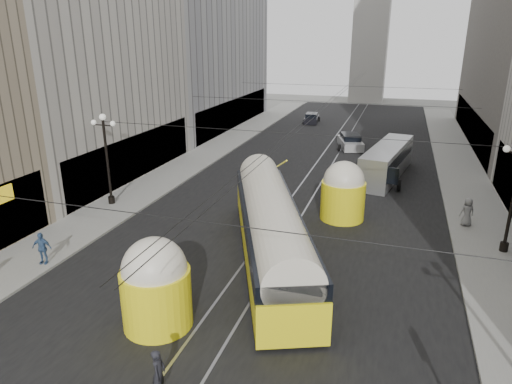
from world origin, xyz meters
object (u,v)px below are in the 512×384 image
Objects in this scene: pedestrian_crossing_a at (159,374)px; pedestrian_sidewalk_right at (467,212)px; streetcar at (271,227)px; pedestrian_sidewalk_left at (42,248)px; city_bus at (387,160)px.

pedestrian_crossing_a is 21.66m from pedestrian_sidewalk_right.
streetcar is 11.98m from pedestrian_sidewalk_left.
pedestrian_sidewalk_left is at bearing 46.58° from pedestrian_crossing_a.
streetcar reaches higher than city_bus.
streetcar reaches higher than pedestrian_sidewalk_left.
streetcar is 18.42m from city_bus.
pedestrian_crossing_a is at bearing -94.55° from streetcar.
pedestrian_sidewalk_left is (-11.17, -4.24, -0.92)m from streetcar.
city_bus is 28.89m from pedestrian_crossing_a.
city_bus reaches higher than pedestrian_sidewalk_right.
pedestrian_sidewalk_left is (-21.67, -12.11, -0.05)m from pedestrian_sidewalk_right.
streetcar is 10.67m from pedestrian_crossing_a.
city_bus is (5.24, 17.65, -0.44)m from streetcar.
streetcar is 9.26× the size of pedestrian_sidewalk_right.
city_bus reaches higher than pedestrian_crossing_a.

